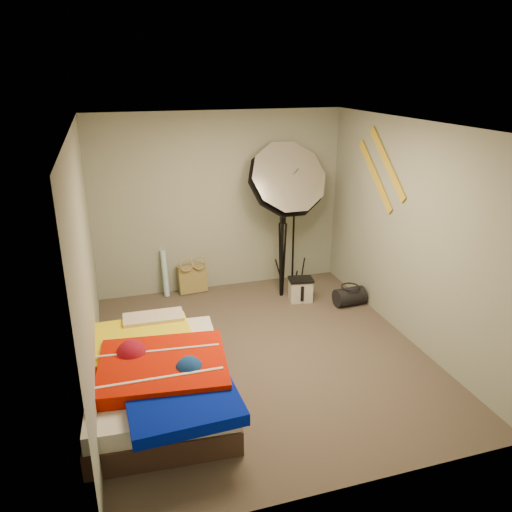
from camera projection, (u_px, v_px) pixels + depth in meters
name	position (u px, v px, depth m)	size (l,w,h in m)	color
floor	(263.00, 354.00, 5.59)	(4.00, 4.00, 0.00)	brown
ceiling	(264.00, 125.00, 4.71)	(4.00, 4.00, 0.00)	silver
wall_back	(220.00, 203.00, 6.94)	(3.50, 3.50, 0.00)	gray
wall_front	(354.00, 345.00, 3.36)	(3.50, 3.50, 0.00)	gray
wall_left	(86.00, 268.00, 4.67)	(4.00, 4.00, 0.00)	gray
wall_right	(411.00, 234.00, 5.63)	(4.00, 4.00, 0.00)	gray
tote_bag	(192.00, 279.00, 7.10)	(0.40, 0.12, 0.40)	#A39252
wrapping_roll	(165.00, 273.00, 6.95)	(0.07, 0.07, 0.66)	#65C8DC
camera_case	(301.00, 290.00, 6.84)	(0.30, 0.22, 0.30)	beige
duffel_bag	(349.00, 296.00, 6.72)	(0.25, 0.25, 0.40)	black
wall_stripe_upper	(387.00, 163.00, 5.92)	(0.02, 1.10, 0.10)	gold
wall_stripe_lower	(375.00, 176.00, 6.21)	(0.02, 1.10, 0.10)	gold
bed	(159.00, 378.00, 4.70)	(1.38, 2.01, 0.53)	#402B21
photo_umbrella	(286.00, 181.00, 6.63)	(1.29, 0.97, 2.23)	black
camera_tripod	(282.00, 251.00, 6.82)	(0.07, 0.07, 1.16)	black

